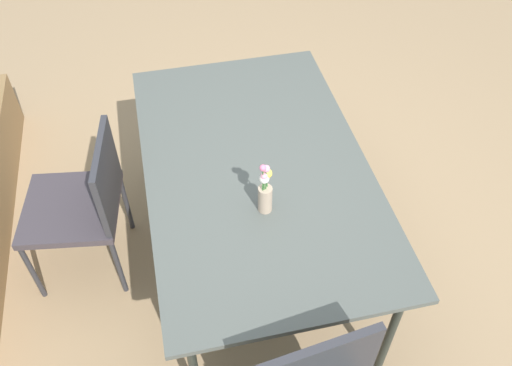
# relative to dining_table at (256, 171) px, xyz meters

# --- Properties ---
(ground_plane) EXTENTS (12.00, 12.00, 0.00)m
(ground_plane) POSITION_rel_dining_table_xyz_m (0.07, -0.03, -0.71)
(ground_plane) COLOR #9E7F5B
(dining_table) EXTENTS (1.73, 1.05, 0.75)m
(dining_table) POSITION_rel_dining_table_xyz_m (0.00, 0.00, 0.00)
(dining_table) COLOR #4C514C
(dining_table) RESTS_ON ground
(chair_far_side) EXTENTS (0.54, 0.54, 0.87)m
(chair_far_side) POSITION_rel_dining_table_xyz_m (0.18, 0.85, -0.20)
(chair_far_side) COLOR #3C343A
(chair_far_side) RESTS_ON ground
(flower_vase) EXTENTS (0.06, 0.06, 0.28)m
(flower_vase) POSITION_rel_dining_table_xyz_m (-0.28, 0.02, 0.16)
(flower_vase) COLOR tan
(flower_vase) RESTS_ON dining_table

